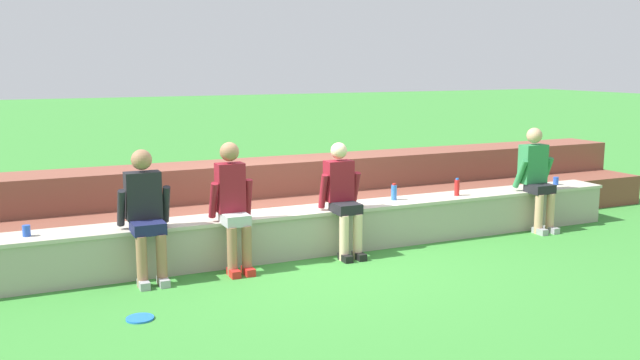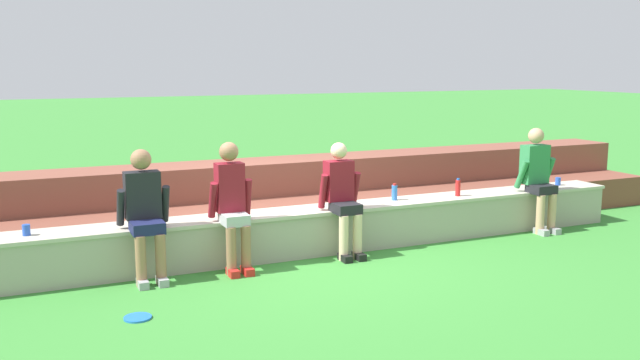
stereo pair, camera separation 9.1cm
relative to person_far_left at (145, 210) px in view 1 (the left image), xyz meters
name	(u,v)px [view 1 (the left image)]	position (x,y,z in m)	size (l,w,h in m)	color
ground_plane	(310,259)	(1.88, 0.00, -0.75)	(80.00, 80.00, 0.00)	#388433
stone_seating_wall	(301,230)	(1.88, 0.25, -0.47)	(9.20, 0.54, 0.54)	#A8A08E
brick_bleachers	(263,202)	(1.88, 1.59, -0.37)	(12.40, 1.56, 0.93)	brown
person_far_left	(145,210)	(0.00, 0.00, 0.00)	(0.55, 0.59, 1.39)	#996B4C
person_left_of_center	(233,203)	(0.94, -0.04, 0.01)	(0.48, 0.54, 1.42)	#996B4C
person_center	(343,196)	(2.31, -0.01, -0.03)	(0.51, 0.58, 1.35)	beige
person_right_of_center	(536,175)	(5.28, 0.01, 0.01)	(0.54, 0.53, 1.41)	tan
water_bottle_near_left	(394,192)	(3.21, 0.31, -0.11)	(0.07, 0.07, 0.22)	blue
water_bottle_mid_right	(457,187)	(4.11, 0.21, -0.10)	(0.07, 0.07, 0.23)	red
plastic_cup_right_end	(556,181)	(5.91, 0.29, -0.16)	(0.08, 0.08, 0.11)	blue
plastic_cup_left_end	(26,231)	(-1.15, 0.24, -0.15)	(0.08, 0.08, 0.11)	blue
frisbee	(140,318)	(-0.30, -1.15, -0.74)	(0.25, 0.25, 0.02)	blue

